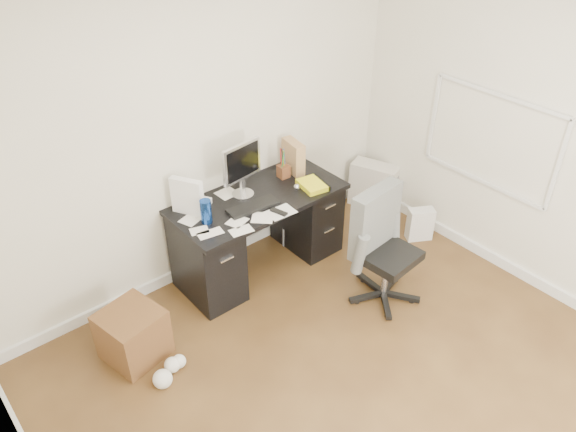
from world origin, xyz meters
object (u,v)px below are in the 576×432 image
at_px(office_chair, 389,250).
at_px(pc_tower, 374,185).
at_px(desk, 259,230).
at_px(lcd_monitor, 242,170).
at_px(wicker_basket, 133,334).
at_px(keyboard, 253,207).

bearing_deg(office_chair, pc_tower, 41.75).
relative_size(desk, office_chair, 1.50).
xyz_separation_m(lcd_monitor, pc_tower, (1.63, -0.05, -0.76)).
bearing_deg(lcd_monitor, pc_tower, -9.51).
bearing_deg(lcd_monitor, wicker_basket, -173.26).
bearing_deg(office_chair, lcd_monitor, 115.02).
bearing_deg(desk, pc_tower, 2.16).
bearing_deg(keyboard, lcd_monitor, 81.71).
bearing_deg(keyboard, wicker_basket, -168.73).
xyz_separation_m(keyboard, pc_tower, (1.68, 0.17, -0.52)).
distance_m(keyboard, office_chair, 1.16).
relative_size(desk, pc_tower, 3.12).
xyz_separation_m(office_chair, wicker_basket, (-1.93, 0.76, -0.30)).
height_order(desk, lcd_monitor, lcd_monitor).
height_order(pc_tower, wicker_basket, pc_tower).
relative_size(keyboard, pc_tower, 0.92).
relative_size(lcd_monitor, office_chair, 0.49).
distance_m(desk, lcd_monitor, 0.61).
bearing_deg(desk, wicker_basket, -170.33).
xyz_separation_m(keyboard, wicker_basket, (-1.23, -0.13, -0.56)).
relative_size(desk, lcd_monitor, 3.04).
distance_m(desk, pc_tower, 1.55).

